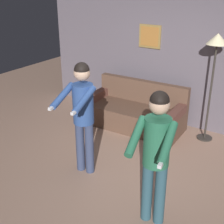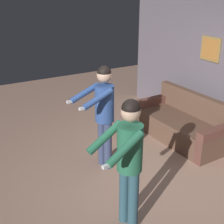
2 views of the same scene
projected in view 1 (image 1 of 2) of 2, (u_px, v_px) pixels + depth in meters
ground_plane at (127, 177)px, 4.69m from camera, size 12.00×12.00×0.00m
back_wall_assembly at (190, 61)px, 5.85m from camera, size 6.40×0.10×2.60m
couch at (135, 113)px, 6.18m from camera, size 1.93×0.91×0.87m
torchiere_lamp at (216, 51)px, 5.15m from camera, size 0.37×0.37×1.93m
person_standing_left at (83, 109)px, 4.43m from camera, size 0.50×0.73×1.72m
person_standing_right at (156, 149)px, 3.45m from camera, size 0.51×0.66×1.69m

